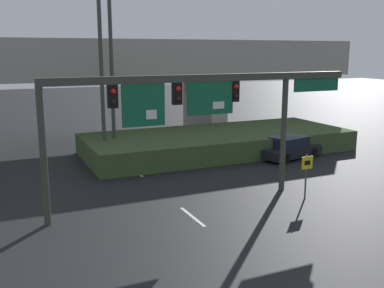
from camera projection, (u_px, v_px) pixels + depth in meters
lane_markings at (160, 190)px, 22.41m from camera, size 0.14×26.13×0.01m
signal_gantry at (198, 100)px, 19.73m from camera, size 14.72×0.44×5.84m
speed_limit_sign at (306, 170)px, 20.89m from camera, size 0.60×0.11×2.11m
highway_light_pole_near at (100, 28)px, 26.52m from camera, size 0.70×0.36×15.58m
highway_light_pole_far at (111, 50)px, 27.65m from camera, size 0.70×0.36×13.03m
overpass_bridge at (96, 70)px, 33.12m from camera, size 41.92×7.03×7.64m
grass_embankment at (218, 142)px, 30.97m from camera, size 18.14×7.22×1.35m
parked_sedan_near_right at (290, 148)px, 29.05m from camera, size 4.65×2.77×1.44m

